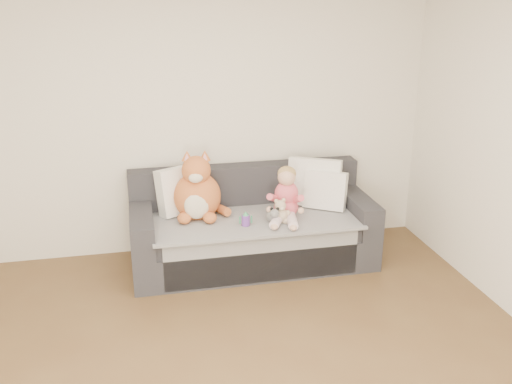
# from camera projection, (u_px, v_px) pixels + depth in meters

# --- Properties ---
(room_shell) EXTENTS (5.00, 5.00, 5.00)m
(room_shell) POSITION_uv_depth(u_px,v_px,m) (232.00, 190.00, 3.38)
(room_shell) COLOR brown
(room_shell) RESTS_ON ground
(sofa) EXTENTS (2.20, 0.94, 0.85)m
(sofa) POSITION_uv_depth(u_px,v_px,m) (252.00, 230.00, 5.31)
(sofa) COLOR #27272C
(sofa) RESTS_ON ground
(cushion_left) EXTENTS (0.51, 0.40, 0.44)m
(cushion_left) POSITION_uv_depth(u_px,v_px,m) (182.00, 190.00, 5.23)
(cushion_left) COLOR white
(cushion_left) RESTS_ON sofa
(cushion_right_back) EXTENTS (0.54, 0.43, 0.47)m
(cushion_right_back) POSITION_uv_depth(u_px,v_px,m) (314.00, 182.00, 5.41)
(cushion_right_back) COLOR white
(cushion_right_back) RESTS_ON sofa
(cushion_right_front) EXTENTS (0.42, 0.36, 0.37)m
(cushion_right_front) POSITION_uv_depth(u_px,v_px,m) (325.00, 190.00, 5.33)
(cushion_right_front) COLOR white
(cushion_right_front) RESTS_ON sofa
(toddler) EXTENTS (0.34, 0.49, 0.48)m
(toddler) POSITION_uv_depth(u_px,v_px,m) (286.00, 197.00, 5.10)
(toddler) COLOR #EC537E
(toddler) RESTS_ON sofa
(plush_cat) EXTENTS (0.51, 0.44, 0.65)m
(plush_cat) POSITION_uv_depth(u_px,v_px,m) (197.00, 192.00, 5.10)
(plush_cat) COLOR #B54F28
(plush_cat) RESTS_ON sofa
(teddy_bear) EXTENTS (0.18, 0.14, 0.23)m
(teddy_bear) POSITION_uv_depth(u_px,v_px,m) (280.00, 213.00, 5.02)
(teddy_bear) COLOR #CCB98D
(teddy_bear) RESTS_ON sofa
(plush_cow) EXTENTS (0.14, 0.21, 0.17)m
(plush_cow) POSITION_uv_depth(u_px,v_px,m) (274.00, 215.00, 5.03)
(plush_cow) COLOR white
(plush_cow) RESTS_ON sofa
(sippy_cup) EXTENTS (0.12, 0.08, 0.13)m
(sippy_cup) POSITION_uv_depth(u_px,v_px,m) (246.00, 219.00, 4.96)
(sippy_cup) COLOR #6D3BA2
(sippy_cup) RESTS_ON sofa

